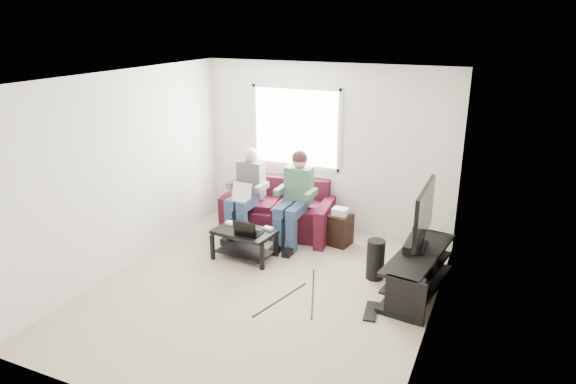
{
  "coord_description": "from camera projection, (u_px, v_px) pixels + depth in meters",
  "views": [
    {
      "loc": [
        2.58,
        -5.02,
        3.2
      ],
      "look_at": [
        0.09,
        0.6,
        1.12
      ],
      "focal_mm": 32.0,
      "sensor_mm": 36.0,
      "label": 1
    }
  ],
  "objects": [
    {
      "name": "laptop_black",
      "position": [
        249.0,
        226.0,
        6.96
      ],
      "size": [
        0.34,
        0.24,
        0.24
      ],
      "primitive_type": null,
      "rotation": [
        0.0,
        0.0,
        0.0
      ],
      "color": "black",
      "rests_on": "coffee_table"
    },
    {
      "name": "keyboard_floor",
      "position": [
        371.0,
        311.0,
        5.9
      ],
      "size": [
        0.2,
        0.44,
        0.02
      ],
      "primitive_type": "cube",
      "rotation": [
        0.0,
        0.0,
        0.15
      ],
      "color": "black",
      "rests_on": "floor"
    },
    {
      "name": "console_grey",
      "position": [
        422.0,
        257.0,
        6.55
      ],
      "size": [
        0.34,
        0.26,
        0.08
      ],
      "primitive_type": "cube",
      "color": "gray",
      "rests_on": "tv_stand"
    },
    {
      "name": "wall_back",
      "position": [
        326.0,
        149.0,
        7.89
      ],
      "size": [
        4.5,
        0.0,
        4.5
      ],
      "primitive_type": "plane",
      "rotation": [
        1.57,
        0.0,
        0.0
      ],
      "color": "silver",
      "rests_on": "floor"
    },
    {
      "name": "tv_stand",
      "position": [
        417.0,
        273.0,
        6.31
      ],
      "size": [
        0.67,
        1.61,
        0.51
      ],
      "color": "black",
      "rests_on": "floor"
    },
    {
      "name": "person_left",
      "position": [
        247.0,
        189.0,
        7.83
      ],
      "size": [
        0.4,
        0.71,
        1.33
      ],
      "color": "navy",
      "rests_on": "sofa"
    },
    {
      "name": "sofa",
      "position": [
        279.0,
        213.0,
        8.07
      ],
      "size": [
        1.84,
        0.99,
        0.82
      ],
      "color": "#40101D",
      "rests_on": "floor"
    },
    {
      "name": "tv",
      "position": [
        424.0,
        214.0,
        6.16
      ],
      "size": [
        0.12,
        1.1,
        0.81
      ],
      "color": "black",
      "rests_on": "tv_stand"
    },
    {
      "name": "subwoofer",
      "position": [
        375.0,
        259.0,
        6.6
      ],
      "size": [
        0.23,
        0.23,
        0.53
      ],
      "primitive_type": "cylinder",
      "color": "black",
      "rests_on": "floor"
    },
    {
      "name": "controller_a",
      "position": [
        231.0,
        223.0,
        7.32
      ],
      "size": [
        0.14,
        0.09,
        0.04
      ],
      "primitive_type": "cube",
      "rotation": [
        0.0,
        0.0,
        -0.02
      ],
      "color": "silver",
      "rests_on": "coffee_table"
    },
    {
      "name": "person_right",
      "position": [
        295.0,
        192.0,
        7.52
      ],
      "size": [
        0.4,
        0.71,
        1.38
      ],
      "color": "navy",
      "rests_on": "sofa"
    },
    {
      "name": "wall_left",
      "position": [
        124.0,
        172.0,
        6.71
      ],
      "size": [
        0.0,
        4.5,
        4.5
      ],
      "primitive_type": "plane",
      "rotation": [
        1.57,
        0.0,
        1.57
      ],
      "color": "silver",
      "rests_on": "floor"
    },
    {
      "name": "laptop_silver",
      "position": [
        239.0,
        195.0,
        7.64
      ],
      "size": [
        0.35,
        0.27,
        0.24
      ],
      "primitive_type": null,
      "rotation": [
        0.0,
        0.0,
        0.16
      ],
      "color": "silver",
      "rests_on": "person_left"
    },
    {
      "name": "wall_front",
      "position": [
        130.0,
        276.0,
        4.0
      ],
      "size": [
        4.5,
        0.0,
        4.5
      ],
      "primitive_type": "plane",
      "rotation": [
        -1.57,
        0.0,
        0.0
      ],
      "color": "silver",
      "rests_on": "floor"
    },
    {
      "name": "floor",
      "position": [
        262.0,
        291.0,
        6.36
      ],
      "size": [
        4.5,
        4.5,
        0.0
      ],
      "primitive_type": "plane",
      "color": "tan",
      "rests_on": "ground"
    },
    {
      "name": "end_table",
      "position": [
        340.0,
        228.0,
        7.59
      ],
      "size": [
        0.32,
        0.32,
        0.57
      ],
      "color": "black",
      "rests_on": "floor"
    },
    {
      "name": "window",
      "position": [
        296.0,
        127.0,
        7.97
      ],
      "size": [
        1.48,
        0.04,
        1.28
      ],
      "color": "white",
      "rests_on": "wall_back"
    },
    {
      "name": "ceiling",
      "position": [
        258.0,
        78.0,
        5.53
      ],
      "size": [
        4.5,
        4.5,
        0.0
      ],
      "primitive_type": "plane",
      "rotation": [
        3.14,
        0.0,
        0.0
      ],
      "color": "white",
      "rests_on": "wall_back"
    },
    {
      "name": "soundbar",
      "position": [
        411.0,
        244.0,
        6.34
      ],
      "size": [
        0.12,
        0.5,
        0.1
      ],
      "primitive_type": "cube",
      "color": "black",
      "rests_on": "tv_stand"
    },
    {
      "name": "coffee_table",
      "position": [
        244.0,
        238.0,
        7.15
      ],
      "size": [
        0.89,
        0.6,
        0.42
      ],
      "color": "black",
      "rests_on": "floor"
    },
    {
      "name": "controller_c",
      "position": [
        268.0,
        229.0,
        7.12
      ],
      "size": [
        0.15,
        0.11,
        0.04
      ],
      "primitive_type": "cube",
      "rotation": [
        0.0,
        0.0,
        -0.16
      ],
      "color": "gray",
      "rests_on": "coffee_table"
    },
    {
      "name": "drink_cup",
      "position": [
        425.0,
        229.0,
        6.77
      ],
      "size": [
        0.08,
        0.08,
        0.12
      ],
      "primitive_type": "cylinder",
      "color": "tan",
      "rests_on": "tv_stand"
    },
    {
      "name": "console_black",
      "position": [
        417.0,
        269.0,
        6.24
      ],
      "size": [
        0.38,
        0.3,
        0.07
      ],
      "primitive_type": "cube",
      "color": "black",
      "rests_on": "tv_stand"
    },
    {
      "name": "wall_right",
      "position": [
        437.0,
        217.0,
        5.18
      ],
      "size": [
        0.0,
        4.5,
        4.5
      ],
      "primitive_type": "plane",
      "rotation": [
        1.57,
        0.0,
        -1.57
      ],
      "color": "silver",
      "rests_on": "floor"
    },
    {
      "name": "controller_b",
      "position": [
        244.0,
        223.0,
        7.3
      ],
      "size": [
        0.15,
        0.1,
        0.04
      ],
      "primitive_type": "cube",
      "rotation": [
        0.0,
        0.0,
        -0.1
      ],
      "color": "black",
      "rests_on": "coffee_table"
    },
    {
      "name": "console_white",
      "position": [
        412.0,
        283.0,
        5.94
      ],
      "size": [
        0.3,
        0.22,
        0.06
      ],
      "primitive_type": "cube",
      "color": "silver",
      "rests_on": "tv_stand"
    }
  ]
}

